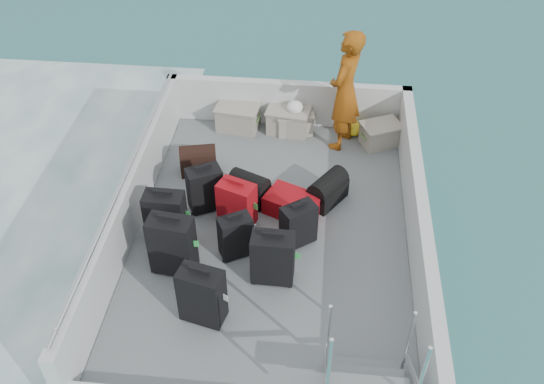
{
  "coord_description": "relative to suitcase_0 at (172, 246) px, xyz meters",
  "views": [
    {
      "loc": [
        0.53,
        -5.31,
        5.87
      ],
      "look_at": [
        -0.02,
        0.33,
        1.0
      ],
      "focal_mm": 40.0,
      "sensor_mm": 36.0,
      "label": 1
    }
  ],
  "objects": [
    {
      "name": "ground",
      "position": [
        1.04,
        0.71,
        -1.0
      ],
      "size": [
        160.0,
        160.0,
        0.0
      ],
      "primitive_type": "plane",
      "color": "#185157",
      "rests_on": "ground"
    },
    {
      "name": "ferry_hull",
      "position": [
        1.04,
        0.71,
        -0.7
      ],
      "size": [
        3.6,
        5.0,
        0.6
      ],
      "primitive_type": "cube",
      "color": "silver",
      "rests_on": "ground"
    },
    {
      "name": "deck",
      "position": [
        1.04,
        0.71,
        -0.39
      ],
      "size": [
        3.3,
        4.7,
        0.02
      ],
      "primitive_type": "cube",
      "color": "slate",
      "rests_on": "ferry_hull"
    },
    {
      "name": "deck_fittings",
      "position": [
        1.39,
        0.38,
        -0.01
      ],
      "size": [
        3.6,
        5.0,
        0.9
      ],
      "color": "silver",
      "rests_on": "deck"
    },
    {
      "name": "suitcase_0",
      "position": [
        0.0,
        0.0,
        0.0
      ],
      "size": [
        0.52,
        0.33,
        0.76
      ],
      "primitive_type": "cube",
      "rotation": [
        0.0,
        0.0,
        -0.11
      ],
      "color": "black",
      "rests_on": "deck"
    },
    {
      "name": "suitcase_1",
      "position": [
        -0.19,
        0.48,
        -0.03
      ],
      "size": [
        0.47,
        0.28,
        0.7
      ],
      "primitive_type": "cube",
      "rotation": [
        0.0,
        0.0,
        -0.02
      ],
      "color": "black",
      "rests_on": "deck"
    },
    {
      "name": "suitcase_2",
      "position": [
        0.16,
        1.08,
        -0.07
      ],
      "size": [
        0.5,
        0.42,
        0.62
      ],
      "primitive_type": "cube",
      "rotation": [
        0.0,
        0.0,
        0.48
      ],
      "color": "black",
      "rests_on": "deck"
    },
    {
      "name": "suitcase_3",
      "position": [
        0.46,
        -0.65,
        -0.03
      ],
      "size": [
        0.51,
        0.37,
        0.7
      ],
      "primitive_type": "cube",
      "rotation": [
        0.0,
        0.0,
        -0.24
      ],
      "color": "black",
      "rests_on": "deck"
    },
    {
      "name": "suitcase_4",
      "position": [
        0.67,
        0.31,
        -0.1
      ],
      "size": [
        0.44,
        0.38,
        0.56
      ],
      "primitive_type": "cube",
      "rotation": [
        0.0,
        0.0,
        0.5
      ],
      "color": "black",
      "rests_on": "deck"
    },
    {
      "name": "suitcase_5",
      "position": [
        0.6,
        0.84,
        -0.07
      ],
      "size": [
        0.51,
        0.41,
        0.61
      ],
      "primitive_type": "cube",
      "rotation": [
        0.0,
        0.0,
        -0.37
      ],
      "color": "#9A0B10",
      "rests_on": "deck"
    },
    {
      "name": "suitcase_6",
      "position": [
        1.13,
        -0.03,
        -0.05
      ],
      "size": [
        0.48,
        0.29,
        0.65
      ],
      "primitive_type": "cube",
      "rotation": [
        0.0,
        0.0,
        -0.02
      ],
      "color": "black",
      "rests_on": "deck"
    },
    {
      "name": "suitcase_7",
      "position": [
        1.38,
        0.57,
        -0.1
      ],
      "size": [
        0.46,
        0.43,
        0.57
      ],
      "primitive_type": "cube",
      "rotation": [
        0.0,
        0.0,
        0.63
      ],
      "color": "black",
      "rests_on": "deck"
    },
    {
      "name": "suitcase_8",
      "position": [
        1.27,
        1.11,
        -0.25
      ],
      "size": [
        0.77,
        0.66,
        0.26
      ],
      "primitive_type": "cube",
      "rotation": [
        0.0,
        0.0,
        1.16
      ],
      "color": "#9A0B10",
      "rests_on": "deck"
    },
    {
      "name": "duffel_0",
      "position": [
        -0.07,
        1.82,
        -0.22
      ],
      "size": [
        0.54,
        0.4,
        0.32
      ],
      "primitive_type": null,
      "rotation": [
        0.0,
        0.0,
        0.22
      ],
      "color": "black",
      "rests_on": "deck"
    },
    {
      "name": "duffel_1",
      "position": [
        0.7,
        1.29,
        -0.22
      ],
      "size": [
        0.57,
        0.48,
        0.32
      ],
      "primitive_type": null,
      "rotation": [
        0.0,
        0.0,
        -0.43
      ],
      "color": "black",
      "rests_on": "deck"
    },
    {
      "name": "duffel_2",
      "position": [
        1.71,
        1.36,
        -0.22
      ],
      "size": [
        0.56,
        0.62,
        0.32
      ],
      "primitive_type": null,
      "rotation": [
        0.0,
        0.0,
        0.98
      ],
      "color": "black",
      "rests_on": "deck"
    },
    {
      "name": "crate_0",
      "position": [
        0.32,
        2.91,
        -0.2
      ],
      "size": [
        0.65,
        0.49,
        0.36
      ],
      "primitive_type": "cube",
      "rotation": [
        0.0,
        0.0,
        -0.14
      ],
      "color": "#A69F90",
      "rests_on": "deck"
    },
    {
      "name": "crate_1",
      "position": [
        1.08,
        2.91,
        -0.2
      ],
      "size": [
        0.64,
        0.48,
        0.36
      ],
      "primitive_type": "cube",
      "rotation": [
        0.0,
        0.0,
        -0.14
      ],
      "color": "#A69F90",
      "rests_on": "deck"
    },
    {
      "name": "crate_2",
      "position": [
        1.17,
        2.91,
        -0.23
      ],
      "size": [
        0.57,
        0.45,
        0.31
      ],
      "primitive_type": "cube",
      "rotation": [
        0.0,
        0.0,
        0.2
      ],
      "color": "#A69F90",
      "rests_on": "deck"
    },
    {
      "name": "crate_3",
      "position": [
        2.43,
        2.7,
        -0.22
      ],
      "size": [
        0.62,
        0.54,
        0.31
      ],
      "primitive_type": "cube",
      "rotation": [
        0.0,
        0.0,
        0.43
      ],
      "color": "#A69F90",
      "rests_on": "deck"
    },
    {
      "name": "yellow_bag",
      "position": [
        2.05,
        2.91,
        -0.27
      ],
      "size": [
        0.28,
        0.26,
        0.22
      ],
      "primitive_type": "ellipsoid",
      "color": "yellow",
      "rests_on": "deck"
    },
    {
      "name": "white_bag",
      "position": [
        1.17,
        2.91,
        0.02
      ],
      "size": [
        0.24,
        0.24,
        0.18
      ],
      "primitive_type": "ellipsoid",
      "color": "white",
      "rests_on": "crate_2"
    },
    {
      "name": "passenger",
      "position": [
        1.87,
        2.66,
        0.5
      ],
      "size": [
        0.64,
        0.77,
        1.77
      ],
      "primitive_type": "imported",
      "rotation": [
        0.0,
        0.0,
        -1.97
      ],
      "color": "#C96312",
      "rests_on": "deck"
    }
  ]
}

